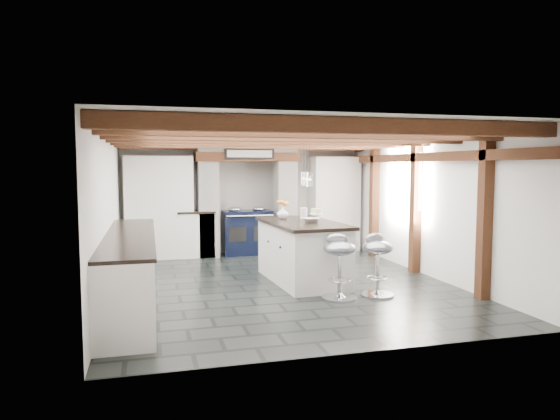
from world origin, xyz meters
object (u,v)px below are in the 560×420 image
object	(u,v)px
range_cooker	(247,231)
bar_stool_far	(339,259)
bar_stool_near	(377,257)
kitchen_island	(302,251)

from	to	relation	value
range_cooker	bar_stool_far	xyz separation A→B (m)	(0.54, -3.78, 0.09)
bar_stool_near	bar_stool_far	xyz separation A→B (m)	(-0.57, -0.02, 0.01)
range_cooker	kitchen_island	world-z (taller)	kitchen_island
range_cooker	kitchen_island	distance (m)	2.67
range_cooker	bar_stool_near	xyz separation A→B (m)	(1.11, -3.76, 0.07)
bar_stool_far	bar_stool_near	bearing A→B (deg)	23.28
kitchen_island	bar_stool_near	distance (m)	1.34
range_cooker	bar_stool_near	size ratio (longest dim) A/B	1.15
range_cooker	bar_stool_near	world-z (taller)	range_cooker
kitchen_island	bar_stool_far	bearing A→B (deg)	-84.83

